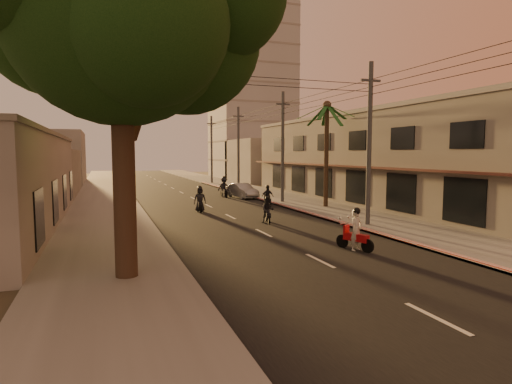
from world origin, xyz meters
TOP-DOWN VIEW (x-y plane):
  - ground at (0.00, 0.00)m, footprint 160.00×160.00m
  - road at (0.00, 20.00)m, footprint 10.00×140.00m
  - sidewalk_right at (7.50, 20.00)m, footprint 5.00×140.00m
  - sidewalk_left at (-7.50, 20.00)m, footprint 5.00×140.00m
  - curb_stripe at (5.10, 15.00)m, footprint 0.20×60.00m
  - shophouse_row at (13.95, 18.00)m, footprint 8.80×34.20m
  - distant_tower at (16.00, 56.00)m, footprint 12.10×12.10m
  - broadleaf_tree at (-6.61, 2.14)m, footprint 9.60×8.70m
  - palm_tree at (8.00, 16.00)m, footprint 5.00×5.00m
  - utility_poles at (6.20, 20.00)m, footprint 1.20×48.26m
  - filler_right at (14.00, 45.00)m, footprint 8.00×14.00m
  - filler_left_near at (-14.00, 34.00)m, footprint 8.00×14.00m
  - filler_left_far at (-14.00, 52.00)m, footprint 8.00×14.00m
  - scooter_red at (2.25, 3.07)m, footprint 1.01×1.77m
  - scooter_mid_a at (1.37, 10.95)m, footprint 0.99×1.60m
  - scooter_mid_b at (4.17, 18.14)m, footprint 0.97×1.69m
  - scooter_far_a at (-1.34, 16.94)m, footprint 0.97×1.86m
  - scooter_far_b at (2.91, 25.98)m, footprint 1.23×2.01m
  - parked_car at (4.27, 24.74)m, footprint 2.73×4.51m

SIDE VIEW (x-z plane):
  - ground at x=0.00m, z-range 0.00..0.00m
  - road at x=0.00m, z-range 0.00..0.02m
  - sidewalk_right at x=7.50m, z-range 0.00..0.12m
  - sidewalk_left at x=-7.50m, z-range 0.00..0.12m
  - curb_stripe at x=5.10m, z-range 0.00..0.20m
  - parked_car at x=4.27m, z-range 0.00..1.34m
  - scooter_mid_a at x=1.37m, z-range -0.07..1.52m
  - scooter_mid_b at x=4.17m, z-range -0.08..1.57m
  - scooter_red at x=2.25m, z-range -0.10..1.73m
  - scooter_far_a at x=-1.34m, z-range -0.09..1.74m
  - scooter_far_b at x=2.91m, z-range -0.09..1.88m
  - filler_left_near at x=-14.00m, z-range 0.00..4.40m
  - filler_right at x=14.00m, z-range 0.00..6.00m
  - filler_left_far at x=-14.00m, z-range 0.00..7.00m
  - shophouse_row at x=13.95m, z-range 0.00..7.30m
  - utility_poles at x=6.20m, z-range 2.04..11.04m
  - palm_tree at x=8.00m, z-range 3.05..11.25m
  - broadleaf_tree at x=-6.61m, z-range 2.43..14.53m
  - distant_tower at x=16.00m, z-range 0.00..28.00m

